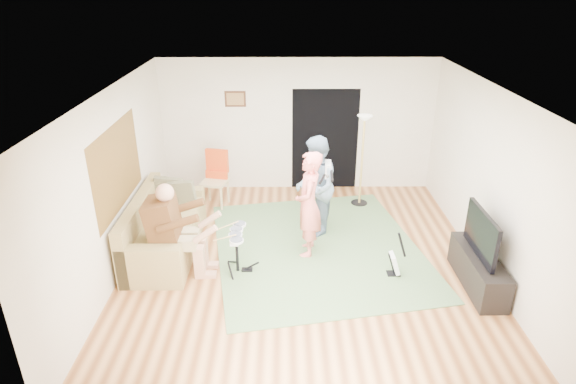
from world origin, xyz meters
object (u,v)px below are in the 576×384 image
Objects in this scene: singer at (309,205)px; television at (482,234)px; drum_kit at (237,254)px; guitarist at (315,187)px; torchiere_lamp at (363,145)px; dining_chair at (215,186)px; sofa at (160,233)px; tv_cabinet at (478,270)px; guitar_spare at (395,263)px.

television is (2.36, -0.93, -0.01)m from singer.
drum_kit is 0.41× the size of guitarist.
drum_kit is at bearing -132.78° from torchiere_lamp.
guitarist is at bearing 173.70° from singer.
torchiere_lamp reaches higher than guitarist.
dining_chair is at bearing 104.94° from drum_kit.
dining_chair is at bearing 68.81° from sofa.
tv_cabinet is 1.35× the size of television.
guitar_spare is (2.36, -0.11, -0.10)m from drum_kit.
singer is 2.16m from torchiere_lamp.
guitar_spare is 0.66× the size of dining_chair.
dining_chair is (-1.87, 1.14, -0.48)m from guitarist.
drum_kit is at bearing 173.68° from television.
guitar_spare is (3.66, -0.76, -0.10)m from sofa.
singer reaches higher than dining_chair.
singer is 1.00× the size of guitarist.
tv_cabinet is at bearing -20.65° from dining_chair.
guitar_spare is 1.17m from tv_cabinet.
guitarist is at bearing -18.18° from dining_chair.
sofa is 3.19× the size of drum_kit.
singer is at bearing 158.54° from television.
sofa is at bearing -98.15° from dining_chair.
dining_chair is at bearing -122.22° from guitarist.
guitarist is 1.60× the size of dining_chair.
sofa is 2.09× the size of dining_chair.
dining_chair is (0.67, 1.72, 0.08)m from sofa.
dining_chair reaches higher than tv_cabinet.
torchiere_lamp is (3.50, 1.72, 0.92)m from sofa.
television is (4.75, -1.03, 0.54)m from sofa.
singer is at bearing 158.94° from tv_cabinet.
television is at bearing -20.97° from dining_chair.
television is at bearing 74.41° from singer.
sofa is at bearing 168.26° from guitar_spare.
torchiere_lamp is (1.10, 1.82, 0.36)m from singer.
torchiere_lamp is 3.05m from television.
drum_kit is 2.37m from guitar_spare.
tv_cabinet is at bearing -64.61° from torchiere_lamp.
guitar_spare is (1.27, -0.66, -0.66)m from singer.
guitarist reaches higher than television.
singer is (2.39, -0.10, 0.56)m from sofa.
sofa is at bearing 153.46° from drum_kit.
guitarist is 1.24× the size of tv_cabinet.
television reaches higher than drum_kit.
guitarist reaches higher than singer.
guitar_spare is at bearing 166.63° from tv_cabinet.
guitarist is 1.67× the size of television.
torchiere_lamp is at bearing 154.74° from singer.
torchiere_lamp is at bearing 138.92° from guitarist.
guitarist is at bearing 44.94° from drum_kit.
dining_chair is 1.05× the size of television.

